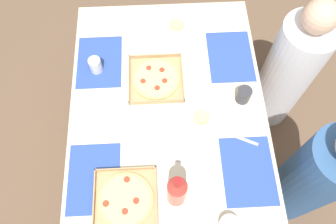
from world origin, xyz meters
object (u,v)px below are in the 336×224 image
(plate_middle, at_px, (176,23))
(soda_bottle, at_px, (177,191))
(pizza_box_center, at_px, (126,200))
(cup_clear_left, at_px, (244,95))
(diner_right_seat, at_px, (311,178))
(cup_spare, at_px, (96,65))
(plate_far_right, at_px, (197,118))
(diner_left_seat, at_px, (287,73))
(pizza_box_corner_right, at_px, (156,79))

(plate_middle, height_order, soda_bottle, soda_bottle)
(pizza_box_center, distance_m, cup_clear_left, 0.83)
(diner_right_seat, bearing_deg, cup_spare, -118.19)
(cup_spare, bearing_deg, diner_right_seat, 61.81)
(plate_middle, distance_m, soda_bottle, 1.08)
(plate_far_right, height_order, diner_left_seat, diner_left_seat)
(pizza_box_center, distance_m, pizza_box_corner_right, 0.69)
(pizza_box_corner_right, distance_m, diner_right_seat, 1.05)
(soda_bottle, bearing_deg, pizza_box_corner_right, -173.50)
(cup_clear_left, bearing_deg, pizza_box_corner_right, -107.08)
(diner_right_seat, bearing_deg, plate_middle, -143.14)
(soda_bottle, xyz_separation_m, diner_left_seat, (-0.81, 0.78, -0.35))
(soda_bottle, bearing_deg, diner_right_seat, 98.21)
(soda_bottle, xyz_separation_m, cup_spare, (-0.75, -0.42, -0.08))
(plate_far_right, xyz_separation_m, soda_bottle, (0.41, -0.14, 0.12))
(pizza_box_center, xyz_separation_m, cup_clear_left, (-0.53, 0.64, 0.03))
(pizza_box_center, bearing_deg, plate_middle, 164.04)
(plate_far_right, xyz_separation_m, diner_right_seat, (0.30, 0.64, -0.23))
(cup_spare, relative_size, diner_right_seat, 0.08)
(pizza_box_center, distance_m, diner_left_seat, 1.33)
(cup_clear_left, bearing_deg, soda_bottle, -37.36)
(plate_far_right, height_order, diner_right_seat, diner_right_seat)
(cup_clear_left, xyz_separation_m, diner_right_seat, (0.41, 0.38, -0.27))
(pizza_box_center, relative_size, diner_left_seat, 0.27)
(cup_clear_left, distance_m, diner_left_seat, 0.54)
(plate_middle, relative_size, diner_right_seat, 0.20)
(soda_bottle, bearing_deg, pizza_box_center, -89.05)
(diner_right_seat, bearing_deg, pizza_box_corner_right, -122.94)
(pizza_box_center, height_order, plate_middle, pizza_box_center)
(plate_middle, xyz_separation_m, diner_right_seat, (0.96, 0.72, -0.23))
(plate_far_right, bearing_deg, soda_bottle, -18.39)
(cup_spare, distance_m, diner_right_seat, 1.38)
(pizza_box_corner_right, distance_m, diner_left_seat, 0.90)
(diner_right_seat, bearing_deg, diner_left_seat, 180.00)
(diner_left_seat, relative_size, diner_right_seat, 1.02)
(plate_middle, distance_m, plate_far_right, 0.66)
(cup_spare, distance_m, diner_left_seat, 1.22)
(pizza_box_corner_right, height_order, plate_middle, pizza_box_corner_right)
(plate_middle, bearing_deg, cup_clear_left, 31.47)
(pizza_box_center, xyz_separation_m, pizza_box_corner_right, (-0.67, 0.17, 0.00))
(cup_spare, bearing_deg, pizza_box_corner_right, 75.74)
(pizza_box_center, xyz_separation_m, plate_far_right, (-0.42, 0.38, -0.00))
(plate_middle, bearing_deg, diner_left_seat, 69.99)
(pizza_box_center, height_order, pizza_box_corner_right, same)
(pizza_box_corner_right, xyz_separation_m, diner_left_seat, (-0.14, 0.86, -0.23))
(soda_bottle, relative_size, diner_left_seat, 0.28)
(plate_middle, bearing_deg, diner_right_seat, 36.86)
(plate_far_right, relative_size, soda_bottle, 0.67)
(pizza_box_center, relative_size, cup_clear_left, 3.34)
(soda_bottle, bearing_deg, plate_far_right, 161.61)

